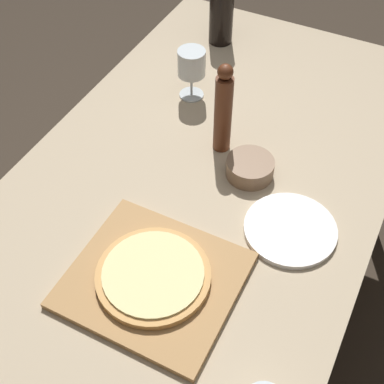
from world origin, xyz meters
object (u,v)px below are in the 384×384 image
object	(u,v)px
pizza	(153,275)
small_bowl	(250,168)
wine_glass	(191,65)
pepper_mill	(225,111)
wine_bottle	(222,6)

from	to	relation	value
pizza	small_bowl	world-z (taller)	small_bowl
wine_glass	pepper_mill	bearing A→B (deg)	-42.53
pizza	wine_bottle	bearing A→B (deg)	106.15
wine_bottle	pizza	bearing A→B (deg)	-73.85
pepper_mill	wine_glass	world-z (taller)	pepper_mill
pizza	wine_glass	bearing A→B (deg)	109.67
small_bowl	wine_glass	bearing A→B (deg)	141.51
wine_bottle	wine_glass	distance (m)	0.33
wine_bottle	pepper_mill	distance (m)	0.55
pepper_mill	small_bowl	world-z (taller)	pepper_mill
wine_bottle	pepper_mill	xyz separation A→B (m)	(0.24, -0.50, 0.00)
pizza	wine_bottle	size ratio (longest dim) A/B	0.79
wine_bottle	wine_glass	size ratio (longest dim) A/B	2.06
pepper_mill	wine_glass	size ratio (longest dim) A/B	1.72
wine_bottle	pepper_mill	world-z (taller)	wine_bottle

